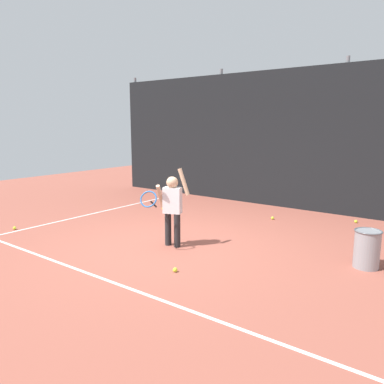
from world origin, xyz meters
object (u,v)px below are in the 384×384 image
at_px(tennis_ball_0, 356,221).
at_px(tennis_player, 171,205).
at_px(ball_hopper, 367,248).
at_px(tennis_ball_2, 15,228).
at_px(tennis_ball_5, 175,270).
at_px(tennis_ball_3, 273,218).
at_px(tennis_ball_4, 163,208).

bearing_deg(tennis_ball_0, tennis_player, -120.84).
bearing_deg(ball_hopper, tennis_ball_2, -161.41).
bearing_deg(tennis_ball_2, tennis_ball_5, 3.22).
distance_m(tennis_ball_0, tennis_ball_5, 4.61).
relative_size(ball_hopper, tennis_ball_3, 8.52).
bearing_deg(ball_hopper, tennis_ball_4, 167.43).
relative_size(tennis_player, tennis_ball_2, 20.46).
bearing_deg(tennis_ball_4, tennis_ball_2, -110.47).
height_order(tennis_ball_3, tennis_ball_4, same).
bearing_deg(tennis_ball_4, tennis_ball_5, -46.26).
bearing_deg(tennis_ball_2, ball_hopper, 18.59).
xyz_separation_m(ball_hopper, tennis_ball_5, (-2.11, -1.82, -0.26)).
bearing_deg(tennis_ball_0, tennis_ball_5, -106.78).
xyz_separation_m(tennis_player, tennis_ball_0, (2.12, 3.55, -0.69)).
xyz_separation_m(tennis_ball_4, tennis_ball_5, (2.78, -2.91, 0.00)).
relative_size(tennis_ball_0, tennis_ball_5, 1.00).
bearing_deg(tennis_ball_2, tennis_ball_4, 69.53).
xyz_separation_m(tennis_ball_2, tennis_ball_5, (3.95, 0.22, 0.00)).
bearing_deg(tennis_ball_4, tennis_ball_3, 15.65).
xyz_separation_m(tennis_player, tennis_ball_2, (-3.16, -1.09, -0.69)).
height_order(tennis_ball_0, tennis_ball_4, same).
bearing_deg(tennis_ball_0, tennis_ball_4, -159.88).
bearing_deg(tennis_ball_3, tennis_player, -101.75).
xyz_separation_m(ball_hopper, tennis_ball_0, (-0.78, 2.60, -0.26)).
relative_size(ball_hopper, tennis_ball_4, 8.52).
xyz_separation_m(tennis_ball_3, tennis_ball_4, (-2.57, -0.72, 0.00)).
xyz_separation_m(ball_hopper, tennis_ball_2, (-6.06, -2.04, -0.26)).
bearing_deg(tennis_ball_0, tennis_ball_3, -152.98).
relative_size(tennis_player, tennis_ball_3, 20.46).
xyz_separation_m(tennis_ball_0, tennis_ball_3, (-1.54, -0.79, 0.00)).
height_order(tennis_player, tennis_ball_2, tennis_player).
distance_m(ball_hopper, tennis_ball_4, 5.02).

